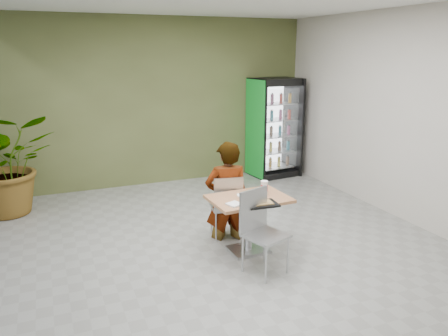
{
  "coord_description": "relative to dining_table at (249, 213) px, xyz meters",
  "views": [
    {
      "loc": [
        -2.04,
        -4.77,
        2.57
      ],
      "look_at": [
        0.16,
        0.6,
        1.0
      ],
      "focal_mm": 35.0,
      "sensor_mm": 36.0,
      "label": 1
    }
  ],
  "objects": [
    {
      "name": "chair_far",
      "position": [
        -0.1,
        0.49,
        -0.0
      ],
      "size": [
        0.47,
        0.47,
        0.91
      ],
      "rotation": [
        0.0,
        0.0,
        2.97
      ],
      "color": "#A7A9AC",
      "rests_on": "ground"
    },
    {
      "name": "dining_table",
      "position": [
        0.0,
        0.0,
        0.0
      ],
      "size": [
        1.02,
        0.74,
        0.75
      ],
      "rotation": [
        0.0,
        0.0,
        0.05
      ],
      "color": "tan",
      "rests_on": "ground"
    },
    {
      "name": "potted_plant",
      "position": [
        -2.95,
        2.74,
        0.28
      ],
      "size": [
        1.61,
        1.44,
        1.63
      ],
      "primitive_type": "imported",
      "rotation": [
        0.0,
        0.0,
        0.12
      ],
      "color": "#30692A",
      "rests_on": "ground"
    },
    {
      "name": "cafeteria_tray",
      "position": [
        0.02,
        -0.32,
        0.23
      ],
      "size": [
        0.41,
        0.31,
        0.02
      ],
      "primitive_type": "cube",
      "rotation": [
        0.0,
        0.0,
        -0.07
      ],
      "color": "black",
      "rests_on": "dining_table"
    },
    {
      "name": "room_envelope",
      "position": [
        -0.26,
        -0.0,
        1.06
      ],
      "size": [
        6.0,
        7.0,
        3.2
      ],
      "primitive_type": null,
      "color": "beige",
      "rests_on": "ground"
    },
    {
      "name": "seated_woman",
      "position": [
        -0.08,
        0.54,
        0.01
      ],
      "size": [
        0.68,
        0.5,
        1.69
      ],
      "primitive_type": "imported",
      "rotation": [
        0.0,
        0.0,
        2.97
      ],
      "color": "black",
      "rests_on": "ground"
    },
    {
      "name": "soda_cup",
      "position": [
        0.25,
        0.07,
        0.3
      ],
      "size": [
        0.1,
        0.1,
        0.17
      ],
      "color": "white",
      "rests_on": "dining_table"
    },
    {
      "name": "ground",
      "position": [
        -0.26,
        -0.0,
        -0.54
      ],
      "size": [
        7.0,
        7.0,
        0.0
      ],
      "primitive_type": "plane",
      "color": "gray",
      "rests_on": "ground"
    },
    {
      "name": "beverage_fridge",
      "position": [
        2.07,
        3.13,
        0.48
      ],
      "size": [
        1.0,
        0.8,
        2.03
      ],
      "rotation": [
        0.0,
        0.0,
        0.11
      ],
      "color": "black",
      "rests_on": "ground"
    },
    {
      "name": "pizza_plate",
      "position": [
        -0.02,
        0.08,
        0.23
      ],
      "size": [
        0.3,
        0.24,
        0.03
      ],
      "color": "white",
      "rests_on": "dining_table"
    },
    {
      "name": "napkin_stack",
      "position": [
        -0.29,
        -0.19,
        0.22
      ],
      "size": [
        0.21,
        0.21,
        0.02
      ],
      "primitive_type": "cube",
      "rotation": [
        0.0,
        0.0,
        0.34
      ],
      "color": "white",
      "rests_on": "dining_table"
    },
    {
      "name": "chair_near",
      "position": [
        -0.09,
        -0.49,
        0.05
      ],
      "size": [
        0.56,
        0.56,
        1.0
      ],
      "rotation": [
        0.0,
        0.0,
        0.33
      ],
      "color": "#A7A9AC",
      "rests_on": "ground"
    }
  ]
}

